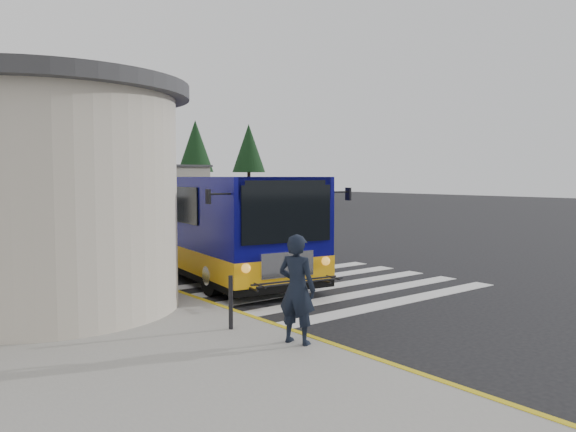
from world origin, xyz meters
TOP-DOWN VIEW (x-y plane):
  - ground at (0.00, 0.00)m, footprint 140.00×140.00m
  - curb_strip at (-4.05, 4.00)m, footprint 0.12×34.00m
  - crosswalk at (-0.50, -0.80)m, footprint 8.00×5.35m
  - depot_building at (6.00, 42.00)m, footprint 26.40×8.40m
  - tree_line at (6.29, 50.00)m, footprint 58.40×4.40m
  - transit_bus at (-1.64, 3.18)m, footprint 4.65×10.87m
  - pedestrian_a at (-4.50, -4.65)m, footprint 0.67×0.80m
  - pedestrian_b at (-6.80, -1.56)m, footprint 0.87×0.97m
  - bollard at (-4.90, -3.19)m, footprint 0.08×0.08m
  - far_bus_a at (10.74, 35.49)m, footprint 8.54×4.58m
  - far_bus_b at (20.37, 28.80)m, footprint 8.59×5.15m

SIDE VIEW (x-z plane):
  - ground at x=0.00m, z-range 0.00..0.00m
  - crosswalk at x=-0.50m, z-range 0.00..0.01m
  - curb_strip at x=-4.05m, z-range 0.00..0.16m
  - bollard at x=-4.90m, z-range 0.15..1.16m
  - pedestrian_b at x=-6.80m, z-range 0.15..1.80m
  - pedestrian_a at x=-4.50m, z-range 0.15..2.03m
  - far_bus_a at x=10.74m, z-range 0.32..2.44m
  - far_bus_b at x=20.37m, z-range 0.32..2.46m
  - transit_bus at x=-1.64m, z-range -0.07..2.93m
  - depot_building at x=6.00m, z-range 0.01..4.21m
  - tree_line at x=6.29m, z-range 1.77..11.77m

